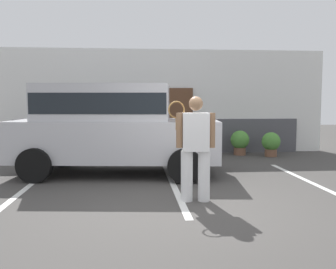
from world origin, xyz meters
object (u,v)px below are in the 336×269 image
(tennis_player_man, at_px, (195,147))
(potted_plant_secondary, at_px, (271,143))
(parked_suv, at_px, (112,125))
(potted_plant_by_porch, at_px, (240,141))

(tennis_player_man, relative_size, potted_plant_secondary, 2.37)
(tennis_player_man, distance_m, potted_plant_secondary, 5.81)
(parked_suv, distance_m, tennis_player_man, 2.94)
(tennis_player_man, height_order, potted_plant_secondary, tennis_player_man)
(potted_plant_by_porch, bearing_deg, tennis_player_man, -113.19)
(parked_suv, bearing_deg, potted_plant_secondary, 33.12)
(potted_plant_by_porch, distance_m, potted_plant_secondary, 0.94)
(parked_suv, height_order, potted_plant_by_porch, parked_suv)
(potted_plant_by_porch, bearing_deg, parked_suv, -143.82)
(potted_plant_by_porch, xyz_separation_m, potted_plant_secondary, (0.85, -0.40, -0.01))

